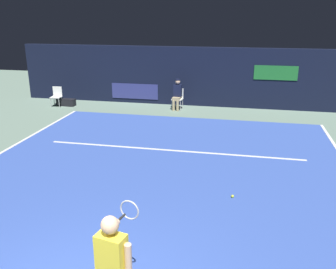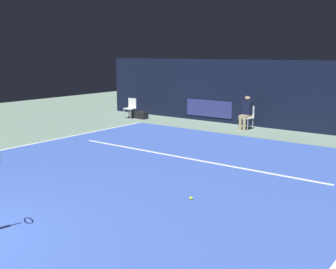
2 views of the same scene
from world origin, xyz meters
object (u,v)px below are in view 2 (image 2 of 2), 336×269
(line_judge_on_chair, at_px, (246,112))
(tennis_ball, at_px, (191,198))
(equipment_bag, at_px, (139,115))
(courtside_chair_near, at_px, (131,107))

(line_judge_on_chair, bearing_deg, tennis_ball, -70.73)
(tennis_ball, xyz_separation_m, equipment_bag, (-7.74, 7.33, 0.11))
(equipment_bag, bearing_deg, line_judge_on_chair, 6.37)
(tennis_ball, height_order, equipment_bag, equipment_bag)
(courtside_chair_near, bearing_deg, equipment_bag, 29.55)
(courtside_chair_near, height_order, equipment_bag, courtside_chair_near)
(courtside_chair_near, xyz_separation_m, equipment_bag, (0.33, 0.19, -0.34))
(line_judge_on_chair, bearing_deg, equipment_bag, -176.18)
(line_judge_on_chair, height_order, courtside_chair_near, line_judge_on_chair)
(tennis_ball, bearing_deg, equipment_bag, 136.57)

